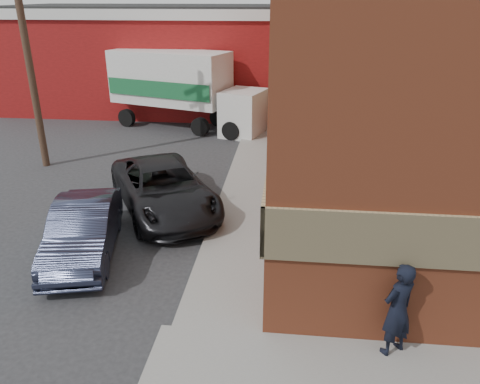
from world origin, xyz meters
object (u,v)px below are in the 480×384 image
(man, at_px, (398,309))
(box_truck, at_px, (183,85))
(suv_a, at_px, (164,188))
(warehouse, at_px, (156,57))
(sedan, at_px, (83,230))
(utility_pole, at_px, (25,38))

(man, distance_m, box_truck, 16.97)
(box_truck, bearing_deg, man, -46.76)
(suv_a, bearing_deg, man, -74.63)
(box_truck, bearing_deg, warehouse, 136.64)
(sedan, bearing_deg, box_truck, 77.34)
(warehouse, height_order, man, warehouse)
(utility_pole, distance_m, sedan, 8.65)
(suv_a, relative_size, box_truck, 0.68)
(man, bearing_deg, box_truck, -99.78)
(man, relative_size, suv_a, 0.35)
(utility_pole, height_order, sedan, utility_pole)
(suv_a, distance_m, box_truck, 9.80)
(sedan, relative_size, suv_a, 0.79)
(man, xyz_separation_m, sedan, (-7.07, 2.94, -0.35))
(sedan, xyz_separation_m, box_truck, (-0.13, 12.38, 1.43))
(warehouse, distance_m, man, 22.60)
(utility_pole, bearing_deg, warehouse, 82.23)
(box_truck, bearing_deg, suv_a, -63.25)
(utility_pole, bearing_deg, suv_a, -31.89)
(sedan, height_order, suv_a, suv_a)
(suv_a, xyz_separation_m, box_truck, (-1.46, 9.59, 1.38))
(utility_pole, xyz_separation_m, sedan, (4.31, -6.31, -4.06))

